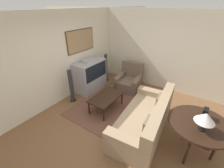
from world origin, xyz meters
TOP-DOWN VIEW (x-y plane):
  - ground_plane at (0.00, 0.00)m, footprint 12.00×12.00m
  - wall_back at (0.02, 2.13)m, footprint 12.00×0.10m
  - wall_right at (2.63, 0.00)m, footprint 0.06×12.00m
  - area_rug at (0.46, 0.63)m, footprint 2.15×1.82m
  - tv at (1.01, 1.76)m, footprint 1.15×0.59m
  - couch at (0.23, -0.69)m, footprint 2.29×1.16m
  - armchair at (1.86, 0.64)m, footprint 1.02×0.94m
  - coffee_table at (0.36, 0.60)m, footprint 1.04×0.62m
  - console_table at (0.20, -1.78)m, footprint 1.17×1.17m
  - table_lamp at (0.02, -1.81)m, footprint 0.34×0.34m
  - mantel_clock at (0.42, -1.81)m, footprint 0.17×0.10m
  - speaker_tower_left at (0.09, 1.75)m, footprint 0.20×0.20m
  - speaker_tower_right at (1.93, 1.75)m, footprint 0.20×0.20m

SIDE VIEW (x-z plane):
  - ground_plane at x=0.00m, z-range 0.00..0.00m
  - area_rug at x=0.46m, z-range 0.00..0.01m
  - armchair at x=1.86m, z-range -0.18..0.75m
  - couch at x=0.23m, z-range -0.14..0.76m
  - coffee_table at x=0.36m, z-range 0.18..0.62m
  - speaker_tower_left at x=0.09m, z-range -0.03..1.07m
  - speaker_tower_right at x=1.93m, z-range -0.03..1.07m
  - tv at x=1.01m, z-range -0.03..1.14m
  - console_table at x=0.20m, z-range 0.33..1.12m
  - mantel_clock at x=0.42m, z-range 0.79..1.00m
  - table_lamp at x=0.02m, z-range 0.88..1.26m
  - wall_right at x=2.63m, z-range 0.00..2.70m
  - wall_back at x=0.02m, z-range 0.01..2.71m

